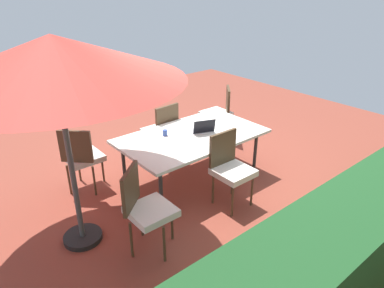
# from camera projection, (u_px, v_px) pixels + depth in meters

# --- Properties ---
(ground_plane) EXTENTS (10.00, 10.00, 0.02)m
(ground_plane) POSITION_uv_depth(u_px,v_px,m) (192.00, 179.00, 5.34)
(ground_plane) COLOR brown
(hedge_row) EXTENTS (6.30, 0.72, 1.03)m
(hedge_row) POSITION_uv_depth(u_px,v_px,m) (362.00, 237.00, 3.36)
(hedge_row) COLOR #1E4C23
(hedge_row) RESTS_ON ground_plane
(dining_table) EXTENTS (2.05, 1.20, 0.73)m
(dining_table) POSITION_uv_depth(u_px,v_px,m) (192.00, 138.00, 5.04)
(dining_table) COLOR silver
(dining_table) RESTS_ON ground_plane
(patio_umbrella) EXTENTS (2.46, 2.46, 2.30)m
(patio_umbrella) POSITION_uv_depth(u_px,v_px,m) (54.00, 60.00, 3.22)
(patio_umbrella) COLOR #4C4C4C
(patio_umbrella) RESTS_ON ground_plane
(chair_north) EXTENTS (0.46, 0.46, 0.98)m
(chair_north) POSITION_uv_depth(u_px,v_px,m) (230.00, 166.00, 4.55)
(chair_north) COLOR silver
(chair_north) RESTS_ON ground_plane
(chair_southwest) EXTENTS (0.59, 0.59, 0.98)m
(chair_southwest) POSITION_uv_depth(u_px,v_px,m) (219.00, 111.00, 6.44)
(chair_southwest) COLOR silver
(chair_southwest) RESTS_ON ground_plane
(chair_southeast) EXTENTS (0.59, 0.59, 0.98)m
(chair_southeast) POSITION_uv_depth(u_px,v_px,m) (82.00, 155.00, 4.83)
(chair_southeast) COLOR silver
(chair_southeast) RESTS_ON ground_plane
(chair_northeast) EXTENTS (0.58, 0.59, 0.98)m
(chair_northeast) POSITION_uv_depth(u_px,v_px,m) (145.00, 206.00, 3.76)
(chair_northeast) COLOR silver
(chair_northeast) RESTS_ON ground_plane
(chair_south) EXTENTS (0.47, 0.48, 0.98)m
(chair_south) POSITION_uv_depth(u_px,v_px,m) (162.00, 129.00, 5.66)
(chair_south) COLOR silver
(chair_south) RESTS_ON ground_plane
(laptop) EXTENTS (0.39, 0.35, 0.21)m
(laptop) POSITION_uv_depth(u_px,v_px,m) (203.00, 129.00, 5.09)
(laptop) COLOR #B7B7BC
(laptop) RESTS_ON dining_table
(cup) EXTENTS (0.07, 0.07, 0.08)m
(cup) POSITION_uv_depth(u_px,v_px,m) (165.00, 133.00, 4.98)
(cup) COLOR #334C99
(cup) RESTS_ON dining_table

